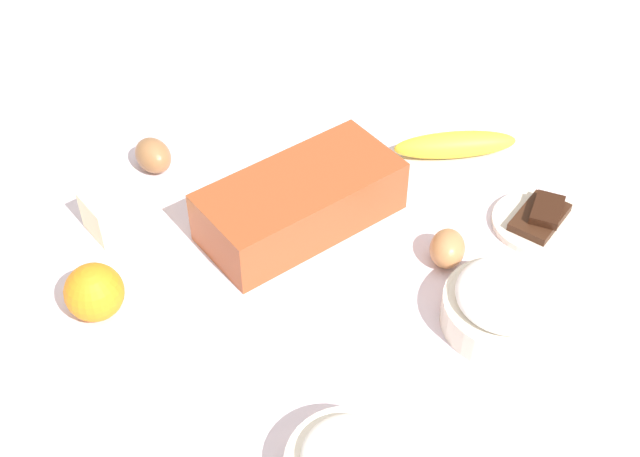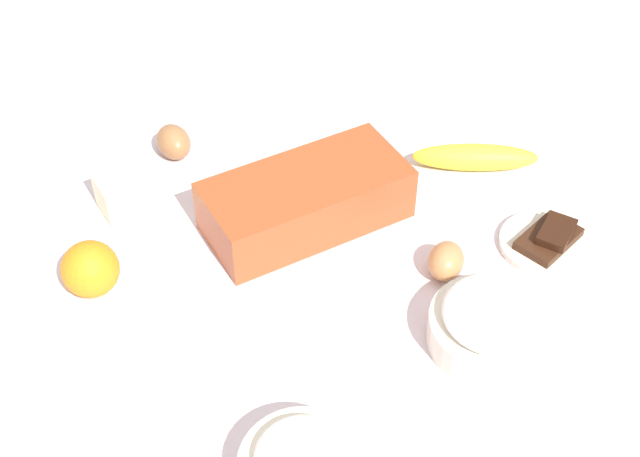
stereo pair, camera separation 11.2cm
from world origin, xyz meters
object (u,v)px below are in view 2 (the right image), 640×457
(sugar_bowl, at_px, (492,323))
(orange_fruit, at_px, (90,269))
(butter_block, at_px, (131,191))
(egg_beside_bowl, at_px, (446,261))
(banana, at_px, (475,157))
(loaf_pan, at_px, (306,199))
(chocolate_plate, at_px, (548,242))
(egg_near_butter, at_px, (174,142))

(sugar_bowl, xyz_separation_m, orange_fruit, (-0.37, 0.35, 0.00))
(butter_block, height_order, egg_beside_bowl, butter_block)
(banana, height_order, butter_block, butter_block)
(loaf_pan, height_order, orange_fruit, loaf_pan)
(loaf_pan, distance_m, sugar_bowl, 0.31)
(sugar_bowl, relative_size, butter_block, 1.71)
(chocolate_plate, bearing_deg, orange_fruit, 153.47)
(sugar_bowl, height_order, chocolate_plate, sugar_bowl)
(butter_block, distance_m, egg_beside_bowl, 0.45)
(orange_fruit, bearing_deg, butter_block, 47.47)
(egg_near_butter, distance_m, egg_beside_bowl, 0.46)
(sugar_bowl, bearing_deg, banana, 51.76)
(sugar_bowl, bearing_deg, orange_fruit, 136.31)
(sugar_bowl, xyz_separation_m, butter_block, (-0.26, 0.47, -0.00))
(butter_block, bearing_deg, loaf_pan, -40.96)
(orange_fruit, bearing_deg, loaf_pan, -8.56)
(orange_fruit, relative_size, butter_block, 0.83)
(butter_block, height_order, chocolate_plate, butter_block)
(orange_fruit, xyz_separation_m, egg_beside_bowl, (0.40, -0.23, -0.01))
(banana, bearing_deg, loaf_pan, 171.38)
(egg_near_butter, bearing_deg, sugar_bowl, -74.18)
(egg_beside_bowl, bearing_deg, loaf_pan, 117.39)
(orange_fruit, distance_m, egg_near_butter, 0.29)
(egg_beside_bowl, bearing_deg, egg_near_butter, 113.29)
(orange_fruit, height_order, egg_near_butter, orange_fruit)
(loaf_pan, relative_size, orange_fruit, 3.89)
(loaf_pan, height_order, sugar_bowl, loaf_pan)
(banana, bearing_deg, egg_beside_bowl, -141.04)
(orange_fruit, relative_size, egg_beside_bowl, 1.22)
(loaf_pan, bearing_deg, orange_fruit, 176.18)
(butter_block, bearing_deg, egg_near_butter, 35.56)
(orange_fruit, relative_size, chocolate_plate, 0.57)
(sugar_bowl, relative_size, egg_near_butter, 2.30)
(butter_block, xyz_separation_m, egg_beside_bowl, (0.29, -0.35, -0.01))
(sugar_bowl, distance_m, orange_fruit, 0.51)
(orange_fruit, distance_m, butter_block, 0.16)
(loaf_pan, bearing_deg, egg_beside_bowl, -57.87)
(banana, bearing_deg, egg_near_butter, 142.26)
(orange_fruit, bearing_deg, egg_beside_bowl, -30.34)
(loaf_pan, xyz_separation_m, butter_block, (-0.19, 0.16, -0.01))
(loaf_pan, distance_m, chocolate_plate, 0.34)
(orange_fruit, distance_m, egg_beside_bowl, 0.46)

